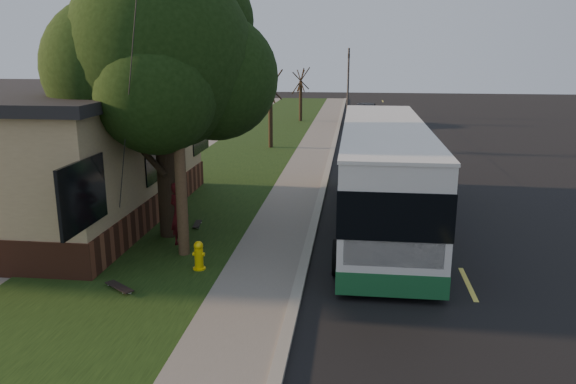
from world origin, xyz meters
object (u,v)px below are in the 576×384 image
(fire_hydrant, at_px, (199,255))
(skateboard_main, at_px, (197,224))
(transit_bus, at_px, (383,172))
(skateboarder, at_px, (179,214))
(skateboard_spare, at_px, (119,287))
(distant_car, at_px, (364,114))
(leafy_tree, at_px, (163,60))
(dumpster, at_px, (80,176))
(traffic_signal, at_px, (348,77))
(utility_pole, at_px, (176,83))
(bare_tree_near, at_px, (270,110))
(bare_tree_far, at_px, (301,95))

(fire_hydrant, xyz_separation_m, skateboard_main, (-1.03, 3.47, -0.31))
(transit_bus, height_order, skateboarder, transit_bus)
(skateboard_spare, distance_m, distant_car, 30.28)
(leafy_tree, relative_size, transit_bus, 0.66)
(transit_bus, xyz_separation_m, skateboarder, (-5.70, -2.93, -0.70))
(leafy_tree, xyz_separation_m, distant_car, (5.99, 25.60, -4.31))
(skateboard_spare, height_order, dumpster, dumpster)
(skateboard_spare, bearing_deg, skateboard_main, 84.63)
(fire_hydrant, bearing_deg, distant_car, 81.11)
(transit_bus, relative_size, skateboarder, 6.34)
(transit_bus, bearing_deg, fire_hydrant, -136.03)
(traffic_signal, xyz_separation_m, skateboard_spare, (-4.59, -35.44, -3.03))
(utility_pole, xyz_separation_m, skateboard_main, (-0.33, 2.48, -4.51))
(fire_hydrant, height_order, leafy_tree, leafy_tree)
(transit_bus, xyz_separation_m, skateboard_main, (-5.74, -1.07, -1.58))
(leafy_tree, bearing_deg, dumpster, 139.18)
(bare_tree_near, relative_size, bare_tree_far, 1.07)
(bare_tree_near, xyz_separation_m, bare_tree_far, (0.50, 12.00, -0.15))
(leafy_tree, xyz_separation_m, bare_tree_far, (1.17, 27.35, -3.16))
(bare_tree_far, bearing_deg, dumpster, -105.32)
(leafy_tree, relative_size, traffic_signal, 1.42)
(bare_tree_far, bearing_deg, leafy_tree, -92.45)
(leafy_tree, xyz_separation_m, traffic_signal, (4.67, 31.35, -2.00))
(bare_tree_near, distance_m, dumpster, 12.45)
(fire_hydrant, height_order, bare_tree_far, bare_tree_far)
(bare_tree_far, relative_size, skateboard_main, 5.05)
(fire_hydrant, relative_size, skateboard_spare, 0.85)
(bare_tree_near, xyz_separation_m, skateboarder, (-0.09, -16.38, -1.15))
(fire_hydrant, relative_size, skateboard_main, 0.93)
(utility_pole, bearing_deg, skateboard_main, 97.51)
(utility_pole, bearing_deg, skateboarder, 114.71)
(bare_tree_near, bearing_deg, traffic_signal, 75.96)
(transit_bus, bearing_deg, skateboarder, -152.83)
(transit_bus, distance_m, skateboard_main, 6.05)
(dumpster, height_order, distant_car, distant_car)
(utility_pole, height_order, bare_tree_far, utility_pole)
(skateboarder, xyz_separation_m, dumpster, (-5.69, 5.45, -0.29))
(utility_pole, bearing_deg, distant_car, 79.35)
(fire_hydrant, relative_size, skateboarder, 0.40)
(transit_bus, bearing_deg, bare_tree_near, 112.63)
(fire_hydrant, bearing_deg, utility_pole, 125.38)
(leafy_tree, xyz_separation_m, skateboard_main, (0.54, 0.82, -5.04))
(bare_tree_near, height_order, dumpster, bare_tree_near)
(bare_tree_far, bearing_deg, skateboard_spare, -91.99)
(leafy_tree, relative_size, skateboard_spare, 9.00)
(leafy_tree, distance_m, skateboarder, 4.33)
(traffic_signal, xyz_separation_m, dumpster, (-9.78, -26.93, -2.45))
(bare_tree_near, bearing_deg, skateboarder, -90.32)
(fire_hydrant, height_order, skateboarder, skateboarder)
(skateboard_main, bearing_deg, utility_pole, -82.49)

